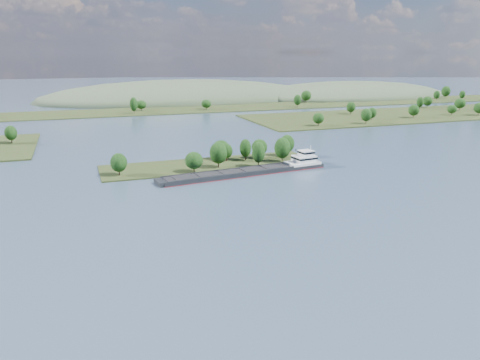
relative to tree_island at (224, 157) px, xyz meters
name	(u,v)px	position (x,y,z in m)	size (l,w,h in m)	color
ground	(256,203)	(-6.59, -58.69, -3.72)	(1800.00, 1800.00, 0.00)	#394963
tree_island	(224,157)	(0.00, 0.00, 0.00)	(100.00, 31.19, 13.16)	#273216
right_bank	(430,113)	(225.20, 120.87, -2.76)	(320.00, 90.00, 13.88)	#273216
back_shoreline	(153,110)	(3.58, 221.20, -3.01)	(900.00, 60.00, 15.34)	#273216
hill_east	(350,96)	(253.41, 291.31, -3.72)	(260.00, 140.00, 36.00)	#3F5037
hill_west	(183,99)	(53.41, 321.31, -3.72)	(320.00, 160.00, 44.00)	#3F5037
cargo_barge	(255,170)	(8.57, -19.10, -2.39)	(78.82, 18.67, 10.58)	black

